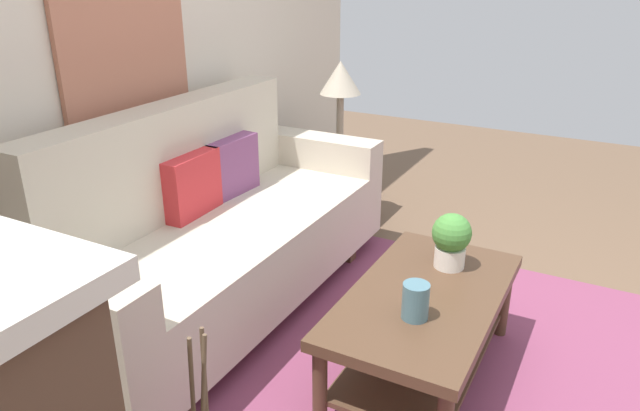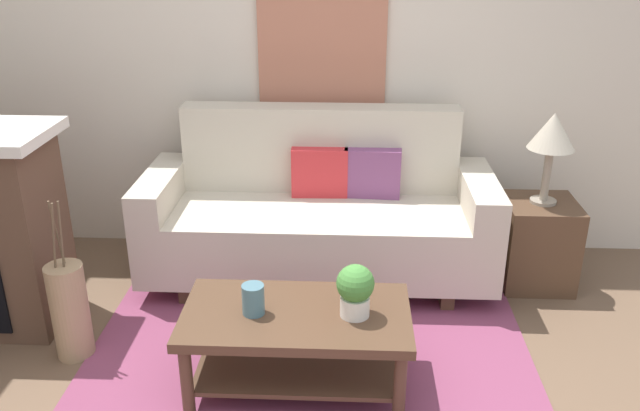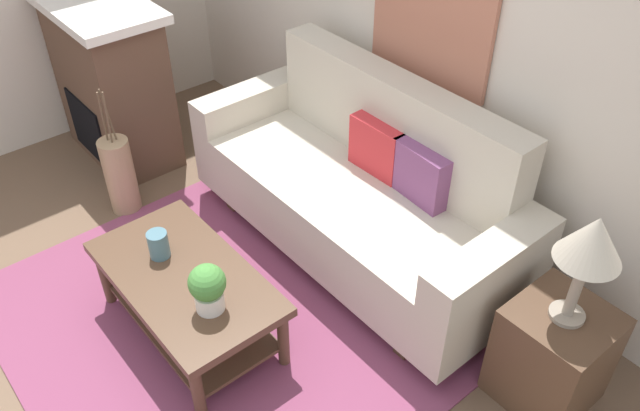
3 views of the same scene
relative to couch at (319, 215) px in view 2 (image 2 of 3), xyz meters
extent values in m
cube|color=beige|center=(-0.01, 0.54, 0.92)|extent=(4.89, 0.10, 2.70)
cube|color=#843D5B|center=(-0.01, -1.03, -0.42)|extent=(2.38, 2.07, 0.01)
cube|color=beige|center=(0.00, -0.06, -0.11)|extent=(1.79, 0.84, 0.40)
cube|color=beige|center=(0.00, 0.26, 0.37)|extent=(1.79, 0.20, 0.56)
cube|color=beige|center=(-1.00, -0.06, -0.01)|extent=(0.20, 0.84, 0.60)
cube|color=beige|center=(1.00, -0.06, -0.01)|extent=(0.20, 0.84, 0.60)
cube|color=#513826|center=(-0.80, -0.06, -0.37)|extent=(0.08, 0.74, 0.12)
cube|color=#513826|center=(0.80, -0.06, -0.37)|extent=(0.08, 0.74, 0.12)
cube|color=red|center=(0.00, 0.13, 0.25)|extent=(0.36, 0.13, 0.32)
cube|color=#7A4270|center=(0.34, 0.13, 0.25)|extent=(0.37, 0.14, 0.32)
cube|color=#513826|center=(-0.05, -1.16, -0.03)|extent=(1.10, 0.60, 0.05)
cube|color=#513826|center=(-0.05, -1.16, -0.31)|extent=(0.98, 0.50, 0.02)
cylinder|color=#513826|center=(-0.54, -1.41, -0.24)|extent=(0.06, 0.06, 0.38)
cylinder|color=#513826|center=(0.44, -1.41, -0.24)|extent=(0.06, 0.06, 0.38)
cylinder|color=#513826|center=(-0.54, -0.91, -0.24)|extent=(0.06, 0.06, 0.38)
cylinder|color=#513826|center=(0.44, -0.91, -0.24)|extent=(0.06, 0.06, 0.38)
cylinder|color=slate|center=(-0.25, -1.18, 0.07)|extent=(0.11, 0.11, 0.15)
cylinder|color=white|center=(0.23, -1.18, 0.05)|extent=(0.14, 0.14, 0.10)
sphere|color=#47893A|center=(0.23, -1.18, 0.17)|extent=(0.18, 0.18, 0.18)
cube|color=#513826|center=(1.40, -0.03, -0.15)|extent=(0.44, 0.44, 0.56)
cylinder|color=gray|center=(1.40, -0.03, 0.14)|extent=(0.16, 0.16, 0.02)
cylinder|color=gray|center=(1.40, -0.03, 0.30)|extent=(0.05, 0.05, 0.35)
cone|color=#B2A893|center=(1.40, -0.03, 0.59)|extent=(0.28, 0.28, 0.22)
cylinder|color=tan|center=(-1.27, -0.95, -0.16)|extent=(0.20, 0.20, 0.53)
cylinder|color=brown|center=(-1.25, -0.95, 0.28)|extent=(0.03, 0.02, 0.36)
cylinder|color=brown|center=(-1.28, -0.93, 0.28)|extent=(0.03, 0.04, 0.36)
cylinder|color=brown|center=(-1.28, -0.97, 0.28)|extent=(0.05, 0.02, 0.36)
cube|color=#B77056|center=(0.00, 0.47, 0.99)|extent=(0.84, 0.03, 0.82)
camera|label=1|loc=(-2.20, -1.80, 1.31)|focal=33.28mm
camera|label=2|loc=(0.19, -3.88, 1.69)|focal=37.07mm
camera|label=3|loc=(2.19, -2.12, 2.32)|focal=36.30mm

